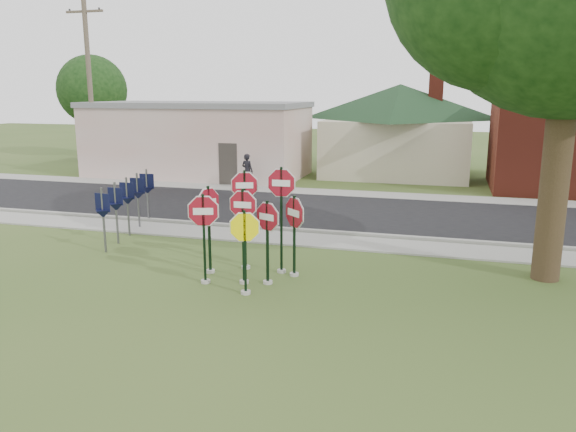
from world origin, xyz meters
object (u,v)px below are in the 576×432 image
(stop_sign_yellow, at_px, (245,243))
(pedestrian, at_px, (247,171))
(stop_sign_left, at_px, (204,226))
(stop_sign_center, at_px, (243,224))
(utility_pole_near, at_px, (90,88))

(stop_sign_yellow, height_order, pedestrian, stop_sign_yellow)
(stop_sign_left, height_order, pedestrian, stop_sign_left)
(stop_sign_yellow, bearing_deg, stop_sign_left, 159.82)
(stop_sign_center, height_order, stop_sign_yellow, stop_sign_center)
(stop_sign_center, relative_size, stop_sign_left, 1.05)
(stop_sign_yellow, distance_m, pedestrian, 14.80)
(stop_sign_yellow, relative_size, stop_sign_left, 0.89)
(stop_sign_center, bearing_deg, pedestrian, 109.60)
(stop_sign_center, distance_m, utility_pole_near, 20.26)
(utility_pole_near, distance_m, pedestrian, 10.23)
(stop_sign_left, bearing_deg, pedestrian, 105.54)
(stop_sign_center, xyz_separation_m, pedestrian, (-4.70, 13.21, -0.63))
(stop_sign_yellow, bearing_deg, utility_pole_near, 133.90)
(stop_sign_center, xyz_separation_m, stop_sign_left, (-0.96, -0.25, -0.06))
(pedestrian, bearing_deg, stop_sign_center, 125.62)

